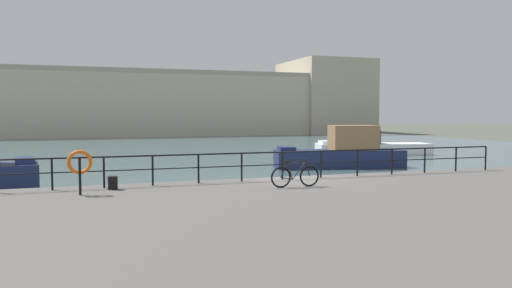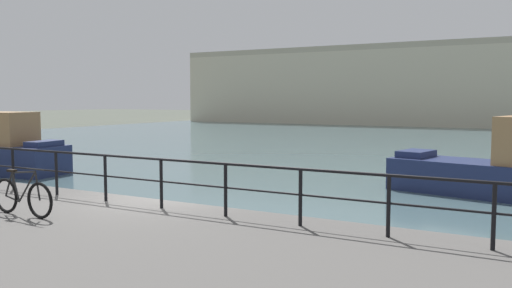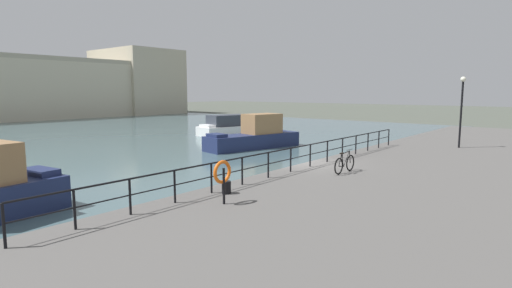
{
  "view_description": "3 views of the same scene",
  "coord_description": "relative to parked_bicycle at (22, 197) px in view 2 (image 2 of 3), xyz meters",
  "views": [
    {
      "loc": [
        -7.63,
        -17.88,
        3.42
      ],
      "look_at": [
        0.38,
        5.72,
        1.85
      ],
      "focal_mm": 34.11,
      "sensor_mm": 36.0,
      "label": 1
    },
    {
      "loc": [
        8.1,
        -9.51,
        3.22
      ],
      "look_at": [
        -0.08,
        5.1,
        1.8
      ],
      "focal_mm": 37.16,
      "sensor_mm": 36.0,
      "label": 2
    },
    {
      "loc": [
        -16.91,
        -10.68,
        4.43
      ],
      "look_at": [
        -0.11,
        3.1,
        1.59
      ],
      "focal_mm": 28.25,
      "sensor_mm": 36.0,
      "label": 3
    }
  ],
  "objects": [
    {
      "name": "parked_bicycle",
      "position": [
        0.0,
        0.0,
        0.0
      ],
      "size": [
        1.77,
        0.09,
        0.98
      ],
      "rotation": [
        0.0,
        0.0,
        -0.01
      ],
      "color": "black",
      "rests_on": "quay_promenade"
    },
    {
      "name": "water_basin",
      "position": [
        1.06,
        32.9,
        -1.28
      ],
      "size": [
        80.0,
        60.0,
        0.01
      ],
      "primitive_type": "cube",
      "color": "#476066",
      "rests_on": "ground_plane"
    },
    {
      "name": "ground_plane",
      "position": [
        1.06,
        2.7,
        -1.29
      ],
      "size": [
        240.0,
        240.0,
        0.0
      ],
      "primitive_type": "plane",
      "color": "#4C5147"
    },
    {
      "name": "quay_railing",
      "position": [
        -1.32,
        1.95,
        0.35
      ],
      "size": [
        22.83,
        0.07,
        1.08
      ],
      "color": "black",
      "rests_on": "quay_promenade"
    }
  ]
}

